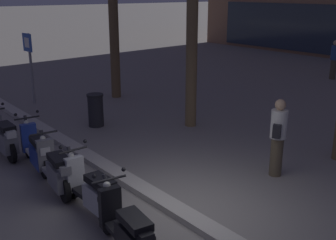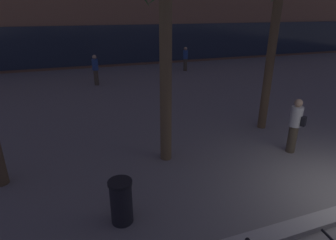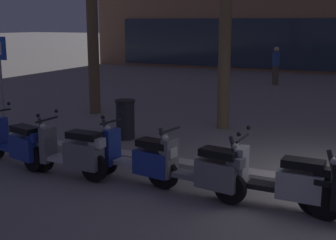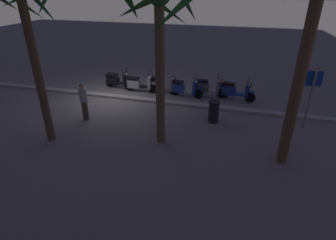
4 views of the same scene
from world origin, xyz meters
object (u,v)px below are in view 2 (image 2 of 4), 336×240
at_px(pedestrian_window_shopping, 95,69).
at_px(litter_bin, 121,201).
at_px(pedestrian_strolling_near_curb, 295,125).
at_px(palm_tree_far_corner, 165,7).
at_px(pedestrian_by_palm_tree, 185,58).

distance_m(pedestrian_window_shopping, litter_bin, 11.51).
xyz_separation_m(pedestrian_strolling_near_curb, litter_bin, (-5.38, -1.25, -0.40)).
height_order(pedestrian_window_shopping, pedestrian_strolling_near_curb, pedestrian_window_shopping).
xyz_separation_m(palm_tree_far_corner, pedestrian_by_palm_tree, (5.40, 11.32, -3.21)).
relative_size(pedestrian_strolling_near_curb, litter_bin, 1.76).
relative_size(pedestrian_by_palm_tree, pedestrian_strolling_near_curb, 0.99).
xyz_separation_m(pedestrian_by_palm_tree, pedestrian_strolling_near_curb, (-1.70, -12.24, 0.01)).
bearing_deg(pedestrian_by_palm_tree, palm_tree_far_corner, -115.51).
distance_m(palm_tree_far_corner, litter_bin, 4.53).
height_order(palm_tree_far_corner, litter_bin, palm_tree_far_corner).
distance_m(palm_tree_far_corner, pedestrian_by_palm_tree, 12.94).
relative_size(pedestrian_by_palm_tree, litter_bin, 1.74).
bearing_deg(pedestrian_by_palm_tree, pedestrian_window_shopping, -162.35).
distance_m(palm_tree_far_corner, pedestrian_window_shopping, 9.87).
relative_size(pedestrian_window_shopping, pedestrian_by_palm_tree, 1.03).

